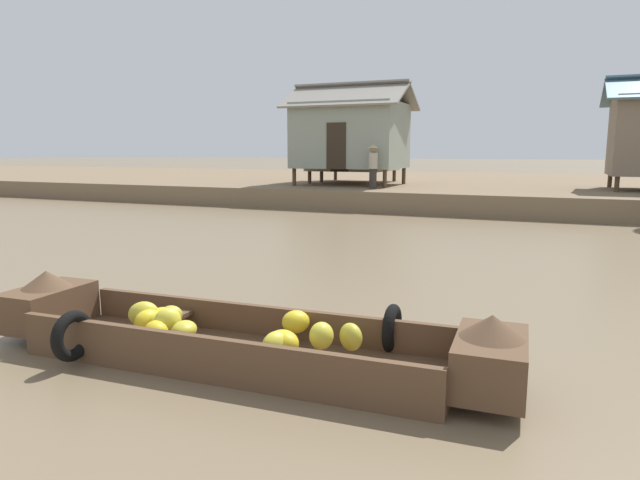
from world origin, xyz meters
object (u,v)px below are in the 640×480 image
at_px(banana_boat, 233,337).
at_px(vendor_person, 373,164).
at_px(stilt_house_mid_left, 351,134).
at_px(stilt_house_left, 354,140).

height_order(banana_boat, vendor_person, vendor_person).
distance_m(stilt_house_mid_left, vendor_person, 2.81).
bearing_deg(stilt_house_left, vendor_person, -60.56).
relative_size(banana_boat, vendor_person, 3.40).
xyz_separation_m(banana_boat, stilt_house_left, (-5.51, 19.15, 2.37)).
bearing_deg(banana_boat, stilt_house_left, 106.06).
height_order(stilt_house_left, stilt_house_mid_left, stilt_house_mid_left).
bearing_deg(banana_boat, vendor_person, 102.41).
xyz_separation_m(stilt_house_mid_left, vendor_person, (1.62, -1.97, -1.18)).
height_order(banana_boat, stilt_house_mid_left, stilt_house_mid_left).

